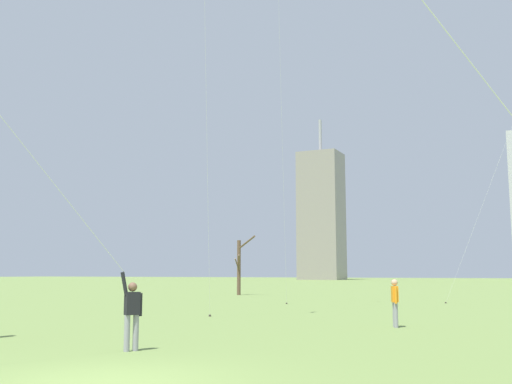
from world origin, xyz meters
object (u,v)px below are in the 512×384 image
(kite_flyer_midfield_right_pink, at_px, (455,81))
(kite_flyer_foreground_right_purple, at_px, (67,225))
(bare_tree_rightmost, at_px, (240,265))
(bystander_strolling_midfield, at_px, (395,300))

(kite_flyer_midfield_right_pink, bearing_deg, kite_flyer_foreground_right_purple, 162.90)
(kite_flyer_midfield_right_pink, distance_m, kite_flyer_foreground_right_purple, 9.03)
(bare_tree_rightmost, bearing_deg, bystander_strolling_midfield, -52.94)
(kite_flyer_midfield_right_pink, height_order, bare_tree_rightmost, kite_flyer_midfield_right_pink)
(kite_flyer_midfield_right_pink, bearing_deg, bare_tree_rightmost, 120.35)
(kite_flyer_foreground_right_purple, xyz_separation_m, bare_tree_rightmost, (-13.22, 34.54, -0.39))
(kite_flyer_midfield_right_pink, relative_size, bare_tree_rightmost, 2.92)
(bare_tree_rightmost, bearing_deg, kite_flyer_foreground_right_purple, -69.05)
(kite_flyer_foreground_right_purple, height_order, bare_tree_rightmost, kite_flyer_foreground_right_purple)
(kite_flyer_foreground_right_purple, bearing_deg, bare_tree_rightmost, 110.95)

